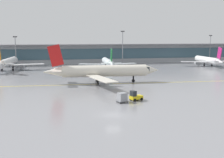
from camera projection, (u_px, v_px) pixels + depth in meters
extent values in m
plane|color=gray|center=(113.00, 115.00, 45.42)|extent=(400.00, 400.00, 0.00)
cube|color=yellow|center=(106.00, 84.00, 75.90)|extent=(109.81, 7.23, 0.01)
cube|color=#9EA3A8|center=(72.00, 55.00, 134.32)|extent=(202.96, 8.00, 9.00)
cube|color=#385666|center=(73.00, 54.00, 130.31)|extent=(194.84, 0.16, 5.04)
cube|color=slate|center=(72.00, 45.00, 132.15)|extent=(211.08, 11.00, 0.60)
cylinder|color=white|center=(8.00, 62.00, 108.34)|extent=(4.91, 22.18, 3.06)
cone|color=white|center=(15.00, 60.00, 120.92)|extent=(3.20, 3.90, 2.90)
cube|color=black|center=(14.00, 59.00, 118.46)|extent=(2.61, 2.94, 1.07)
cube|color=white|center=(28.00, 64.00, 107.70)|extent=(12.90, 5.26, 0.25)
cylinder|color=#999EA3|center=(22.00, 66.00, 108.83)|extent=(2.15, 3.38, 1.89)
cube|color=white|center=(6.00, 64.00, 96.69)|extent=(4.66, 2.53, 0.22)
cylinder|color=black|center=(13.00, 66.00, 116.24)|extent=(0.40, 0.40, 1.62)
cylinder|color=black|center=(13.00, 67.00, 116.30)|extent=(0.56, 0.85, 0.81)
cylinder|color=black|center=(2.00, 68.00, 106.66)|extent=(0.40, 0.40, 1.62)
cylinder|color=black|center=(2.00, 70.00, 106.72)|extent=(0.56, 0.85, 0.81)
cylinder|color=black|center=(13.00, 68.00, 107.19)|extent=(0.40, 0.40, 1.62)
cylinder|color=black|center=(13.00, 69.00, 107.25)|extent=(0.56, 0.85, 0.81)
cylinder|color=white|center=(108.00, 62.00, 114.43)|extent=(3.75, 19.00, 2.62)
cone|color=white|center=(104.00, 60.00, 125.19)|extent=(2.67, 3.29, 2.49)
cube|color=black|center=(105.00, 59.00, 123.09)|extent=(2.18, 2.48, 0.92)
cone|color=white|center=(112.00, 64.00, 103.16)|extent=(2.48, 4.32, 2.23)
cube|color=white|center=(92.00, 64.00, 112.01)|extent=(11.00, 5.93, 0.22)
cylinder|color=#999EA3|center=(97.00, 66.00, 113.58)|extent=(1.78, 2.87, 1.62)
cube|color=white|center=(124.00, 64.00, 114.05)|extent=(11.07, 4.76, 0.22)
cylinder|color=#999EA3|center=(118.00, 65.00, 114.96)|extent=(1.78, 2.87, 1.62)
cube|color=#19662D|center=(111.00, 55.00, 103.45)|extent=(0.49, 3.54, 4.94)
cube|color=white|center=(106.00, 63.00, 103.93)|extent=(3.96, 2.08, 0.19)
cube|color=white|center=(116.00, 63.00, 104.52)|extent=(3.96, 2.08, 0.19)
cylinder|color=black|center=(106.00, 65.00, 121.19)|extent=(0.34, 0.34, 1.39)
cylinder|color=black|center=(106.00, 66.00, 121.24)|extent=(0.46, 0.72, 0.69)
cylinder|color=black|center=(104.00, 67.00, 112.96)|extent=(0.34, 0.34, 1.39)
cylinder|color=black|center=(104.00, 68.00, 113.01)|extent=(0.46, 0.72, 0.69)
cylinder|color=black|center=(112.00, 67.00, 113.49)|extent=(0.34, 0.34, 1.39)
cylinder|color=black|center=(112.00, 68.00, 113.55)|extent=(0.46, 0.72, 0.69)
cylinder|color=white|center=(207.00, 60.00, 124.31)|extent=(4.33, 19.59, 2.70)
cone|color=white|center=(196.00, 58.00, 135.42)|extent=(2.83, 3.44, 2.56)
cube|color=black|center=(198.00, 58.00, 133.26)|extent=(2.30, 2.60, 0.94)
cone|color=white|center=(220.00, 62.00, 112.67)|extent=(2.65, 4.50, 2.29)
cube|color=white|center=(194.00, 62.00, 121.98)|extent=(11.29, 6.34, 0.22)
cylinder|color=#999EA3|center=(197.00, 63.00, 123.55)|extent=(1.90, 2.99, 1.67)
cube|color=white|center=(223.00, 61.00, 123.75)|extent=(11.40, 4.65, 0.22)
cylinder|color=#999EA3|center=(217.00, 63.00, 124.74)|extent=(1.90, 2.99, 1.67)
cube|color=#B21E66|center=(220.00, 53.00, 112.97)|extent=(0.59, 3.65, 5.08)
cube|color=white|center=(214.00, 61.00, 113.51)|extent=(4.12, 2.23, 0.19)
cube|color=white|center=(223.00, 61.00, 114.02)|extent=(4.12, 2.23, 0.19)
cylinder|color=black|center=(200.00, 63.00, 131.29)|extent=(0.35, 0.35, 1.43)
cylinder|color=black|center=(200.00, 64.00, 131.34)|extent=(0.50, 0.75, 0.71)
cylinder|color=black|center=(204.00, 65.00, 122.83)|extent=(0.35, 0.35, 1.43)
cylinder|color=black|center=(204.00, 65.00, 122.88)|extent=(0.50, 0.75, 0.71)
cylinder|color=black|center=(212.00, 65.00, 123.30)|extent=(0.35, 0.35, 1.43)
cylinder|color=black|center=(212.00, 65.00, 123.35)|extent=(0.50, 0.75, 0.71)
cylinder|color=silver|center=(105.00, 71.00, 77.32)|extent=(24.01, 4.79, 3.31)
cone|color=silver|center=(152.00, 70.00, 79.40)|extent=(4.16, 3.39, 3.15)
cube|color=black|center=(143.00, 69.00, 78.95)|extent=(3.14, 2.76, 1.16)
cone|color=silver|center=(52.00, 72.00, 75.14)|extent=(5.46, 3.14, 2.82)
cube|color=silver|center=(95.00, 71.00, 85.45)|extent=(7.52, 13.89, 0.27)
cylinder|color=#999EA3|center=(101.00, 75.00, 83.14)|extent=(3.63, 2.26, 2.05)
cube|color=silver|center=(101.00, 79.00, 68.88)|extent=(5.99, 13.99, 0.27)
cylinder|color=#999EA3|center=(106.00, 80.00, 71.91)|extent=(3.63, 2.26, 2.05)
cube|color=red|center=(56.00, 56.00, 74.63)|extent=(4.48, 0.63, 6.24)
cube|color=silver|center=(58.00, 69.00, 77.66)|extent=(2.64, 5.01, 0.23)
cube|color=silver|center=(57.00, 71.00, 72.90)|extent=(2.64, 5.01, 0.23)
cylinder|color=black|center=(133.00, 79.00, 78.95)|extent=(0.43, 0.43, 1.75)
cylinder|color=black|center=(133.00, 81.00, 79.02)|extent=(0.91, 0.59, 0.88)
cylinder|color=black|center=(97.00, 79.00, 79.60)|extent=(0.43, 0.43, 1.75)
cylinder|color=black|center=(97.00, 80.00, 79.67)|extent=(0.91, 0.59, 0.88)
cylinder|color=black|center=(99.00, 81.00, 75.22)|extent=(0.43, 0.43, 1.75)
cylinder|color=black|center=(99.00, 83.00, 75.29)|extent=(0.91, 0.59, 0.88)
cube|color=yellow|center=(136.00, 97.00, 55.88)|extent=(2.91, 2.16, 0.70)
cube|color=#1E2328|center=(133.00, 93.00, 55.37)|extent=(1.25, 1.46, 1.10)
cylinder|color=black|center=(138.00, 98.00, 56.96)|extent=(0.64, 0.40, 0.60)
cylinder|color=black|center=(142.00, 99.00, 55.77)|extent=(0.64, 0.40, 0.60)
cylinder|color=black|center=(131.00, 99.00, 56.10)|extent=(0.64, 0.40, 0.60)
cylinder|color=black|center=(135.00, 100.00, 54.91)|extent=(0.64, 0.40, 0.60)
cube|color=#595B60|center=(122.00, 101.00, 54.19)|extent=(2.50, 2.19, 0.12)
cube|color=gray|center=(122.00, 97.00, 54.06)|extent=(2.00, 1.93, 1.60)
cylinder|color=black|center=(123.00, 101.00, 55.19)|extent=(0.24, 0.17, 0.22)
cylinder|color=black|center=(127.00, 102.00, 54.00)|extent=(0.24, 0.17, 0.22)
cylinder|color=black|center=(117.00, 102.00, 54.43)|extent=(0.24, 0.17, 0.22)
cylinder|color=black|center=(121.00, 103.00, 53.24)|extent=(0.24, 0.17, 0.22)
cylinder|color=gray|center=(16.00, 52.00, 120.94)|extent=(0.36, 0.36, 12.88)
cube|color=#3F3F42|center=(15.00, 37.00, 119.94)|extent=(1.80, 0.30, 0.50)
cylinder|color=gray|center=(123.00, 48.00, 129.17)|extent=(0.36, 0.36, 15.43)
cube|color=#3F3F42|center=(123.00, 31.00, 127.97)|extent=(1.80, 0.30, 0.50)
cylinder|color=gray|center=(210.00, 49.00, 142.59)|extent=(0.36, 0.36, 13.56)
cube|color=#3F3F42|center=(211.00, 36.00, 141.53)|extent=(1.80, 0.30, 0.50)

